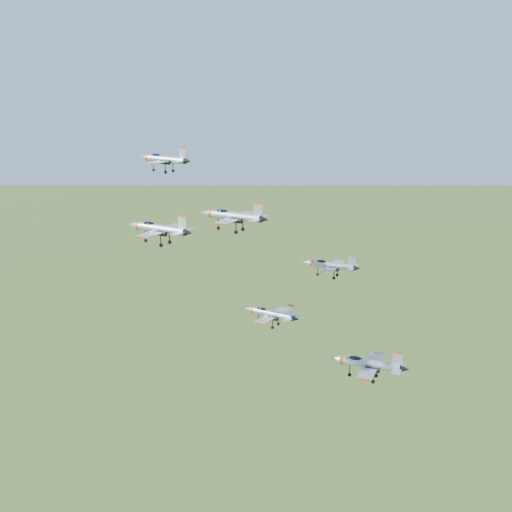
% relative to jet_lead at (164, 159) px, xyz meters
% --- Properties ---
extents(jet_lead, '(12.51, 10.53, 3.36)m').
position_rel_jet_lead_xyz_m(jet_lead, '(0.00, 0.00, 0.00)').
color(jet_lead, '#A4A9B0').
extents(jet_left_high, '(13.32, 11.10, 3.56)m').
position_rel_jet_lead_xyz_m(jet_left_high, '(19.11, -12.38, -7.19)').
color(jet_left_high, '#A4A9B0').
extents(jet_right_high, '(12.11, 10.15, 3.24)m').
position_rel_jet_lead_xyz_m(jet_right_high, '(13.49, -28.36, -6.34)').
color(jet_right_high, '#A4A9B0').
extents(jet_left_low, '(10.93, 9.02, 2.92)m').
position_rel_jet_lead_xyz_m(jet_left_low, '(33.65, -1.88, -17.28)').
color(jet_left_low, '#A4A9B0').
extents(jet_right_low, '(10.64, 8.95, 2.86)m').
position_rel_jet_lead_xyz_m(jet_right_low, '(27.14, -15.98, -22.49)').
color(jet_right_low, '#A4A9B0').
extents(jet_trail, '(13.67, 11.22, 3.67)m').
position_rel_jet_lead_xyz_m(jet_trail, '(43.05, -12.17, -30.66)').
color(jet_trail, '#A4A9B0').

